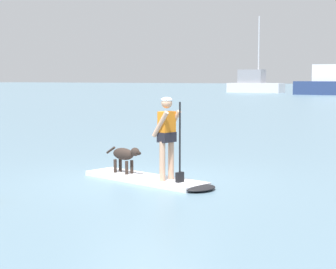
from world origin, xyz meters
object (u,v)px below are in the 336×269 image
object	(u,v)px
person_paddler	(167,133)
dog	(125,155)
moored_boat_center	(254,84)
paddleboard	(152,180)

from	to	relation	value
person_paddler	dog	distance (m)	1.36
dog	moored_boat_center	xyz separation A→B (m)	(-23.25, 69.09, 0.80)
dog	moored_boat_center	world-z (taller)	moored_boat_center
paddleboard	person_paddler	xyz separation A→B (m)	(0.41, -0.09, 1.02)
paddleboard	moored_boat_center	bearing A→B (deg)	109.15
person_paddler	moored_boat_center	distance (m)	73.55
person_paddler	dog	bearing A→B (deg)	167.31
paddleboard	moored_boat_center	distance (m)	73.34
paddleboard	person_paddler	distance (m)	1.10
moored_boat_center	dog	bearing A→B (deg)	-71.40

